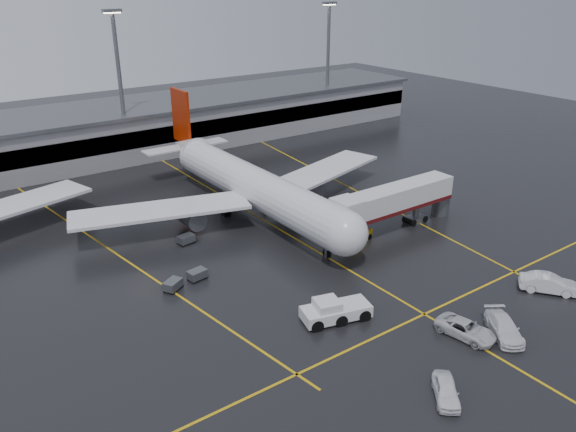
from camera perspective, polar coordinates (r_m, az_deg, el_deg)
ground at (r=71.82m, az=0.36°, el=-2.06°), size 220.00×220.00×0.00m
apron_line_centre at (r=71.81m, az=0.36°, el=-2.06°), size 0.25×90.00×0.02m
apron_line_stop at (r=57.72m, az=13.52°, el=-9.55°), size 60.00×0.25×0.02m
apron_line_left at (r=71.93m, az=-17.52°, el=-3.17°), size 9.99×69.35×0.02m
apron_line_right at (r=89.51m, az=5.92°, el=3.03°), size 7.57×69.64×0.02m
terminal at (r=110.65m, az=-14.58°, el=8.65°), size 122.00×19.00×8.60m
light_mast_mid at (r=101.49m, az=-16.54°, el=13.07°), size 3.00×1.20×25.45m
light_mast_right at (r=123.80m, az=4.03°, el=15.58°), size 3.00×1.20×25.45m
main_airliner at (r=77.66m, az=-3.85°, el=3.23°), size 48.80×45.60×14.10m
jet_bridge at (r=73.42m, az=10.67°, el=1.44°), size 19.90×3.40×6.05m
pushback_tractor at (r=55.07m, az=4.65°, el=-9.49°), size 7.09×4.35×2.37m
belt_loader at (r=70.80m, az=7.10°, el=-2.08°), size 4.33×2.90×2.53m
service_van_a at (r=55.14m, az=17.40°, el=-10.78°), size 3.44×5.86×1.53m
service_van_b at (r=56.37m, az=20.86°, el=-10.43°), size 5.02×5.93×1.63m
service_van_c at (r=65.26m, az=24.70°, el=-6.18°), size 5.08×5.81×1.90m
service_van_d at (r=47.74m, az=15.57°, el=-16.51°), size 4.19×4.49×1.49m
baggage_cart_a at (r=62.55m, az=-9.10°, el=-5.78°), size 2.18×1.59×1.12m
baggage_cart_b at (r=61.02m, az=-11.48°, el=-6.76°), size 2.38×2.13×1.12m
baggage_cart_c at (r=70.82m, az=-10.18°, el=-2.27°), size 2.16×1.57×1.12m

